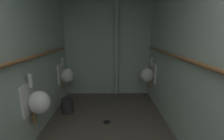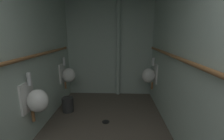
% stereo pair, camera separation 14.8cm
% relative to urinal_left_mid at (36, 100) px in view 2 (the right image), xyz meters
% --- Properties ---
extents(wall_left, '(0.06, 3.94, 2.67)m').
position_rel_urinal_left_mid_xyz_m(wall_left, '(-0.18, 0.05, 0.66)').
color(wall_left, '#B1C3B7').
rests_on(wall_left, ground).
extents(wall_right, '(0.06, 3.94, 2.67)m').
position_rel_urinal_left_mid_xyz_m(wall_right, '(2.08, 0.05, 0.66)').
color(wall_right, '#B1C3B7').
rests_on(wall_right, ground).
extents(wall_back, '(2.32, 0.06, 2.67)m').
position_rel_urinal_left_mid_xyz_m(wall_back, '(0.95, 1.98, 0.66)').
color(wall_back, '#B1C3B7').
rests_on(wall_back, ground).
extents(urinal_left_mid, '(0.32, 0.30, 0.76)m').
position_rel_urinal_left_mid_xyz_m(urinal_left_mid, '(0.00, 0.00, 0.00)').
color(urinal_left_mid, white).
extents(urinal_left_far, '(0.32, 0.30, 0.76)m').
position_rel_urinal_left_mid_xyz_m(urinal_left_far, '(0.00, 1.40, 0.00)').
color(urinal_left_far, white).
extents(urinal_right_mid, '(0.32, 0.30, 0.76)m').
position_rel_urinal_left_mid_xyz_m(urinal_right_mid, '(1.90, 1.45, 0.00)').
color(urinal_right_mid, white).
extents(supply_pipe_left, '(0.06, 3.15, 0.06)m').
position_rel_urinal_left_mid_xyz_m(supply_pipe_left, '(-0.09, 0.06, 0.60)').
color(supply_pipe_left, '#936038').
extents(supply_pipe_right, '(0.06, 3.21, 0.06)m').
position_rel_urinal_left_mid_xyz_m(supply_pipe_right, '(1.99, 0.07, 0.60)').
color(supply_pipe_right, '#936038').
extents(standpipe_back_wall, '(0.11, 0.11, 2.62)m').
position_rel_urinal_left_mid_xyz_m(standpipe_back_wall, '(1.17, 1.87, 0.66)').
color(standpipe_back_wall, '#B1C3B7').
rests_on(standpipe_back_wall, ground).
extents(floor_drain, '(0.14, 0.14, 0.01)m').
position_rel_urinal_left_mid_xyz_m(floor_drain, '(0.95, 0.55, -0.67)').
color(floor_drain, black).
rests_on(floor_drain, ground).
extents(waste_bin, '(0.23, 0.23, 0.30)m').
position_rel_urinal_left_mid_xyz_m(waste_bin, '(0.12, 0.93, -0.52)').
color(waste_bin, '#2D2D2D').
rests_on(waste_bin, ground).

